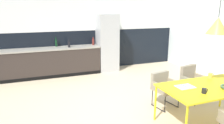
% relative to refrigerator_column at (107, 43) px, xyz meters
% --- Properties ---
extents(ground_plane, '(9.22, 9.22, 0.00)m').
position_rel_refrigerator_column_xyz_m(ground_plane, '(-0.73, -3.12, -0.95)').
color(ground_plane, beige).
extents(back_wall_splashback_dark, '(7.10, 0.12, 1.36)m').
position_rel_refrigerator_column_xyz_m(back_wall_splashback_dark, '(-0.73, 0.36, -0.27)').
color(back_wall_splashback_dark, black).
rests_on(back_wall_splashback_dark, ground).
extents(back_wall_panel_upper, '(7.10, 0.12, 1.36)m').
position_rel_refrigerator_column_xyz_m(back_wall_panel_upper, '(-0.73, 0.36, 1.09)').
color(back_wall_panel_upper, silver).
rests_on(back_wall_panel_upper, back_wall_splashback_dark).
extents(kitchen_counter, '(3.81, 0.63, 0.89)m').
position_rel_refrigerator_column_xyz_m(kitchen_counter, '(-2.24, -0.00, -0.50)').
color(kitchen_counter, '#322A26').
rests_on(kitchen_counter, ground).
extents(refrigerator_column, '(0.66, 0.60, 1.90)m').
position_rel_refrigerator_column_xyz_m(refrigerator_column, '(0.00, 0.00, 0.00)').
color(refrigerator_column, '#ADAFB2').
rests_on(refrigerator_column, ground).
extents(dining_table, '(1.71, 0.92, 0.73)m').
position_rel_refrigerator_column_xyz_m(dining_table, '(0.56, -3.91, -0.26)').
color(dining_table, yellow).
rests_on(dining_table, ground).
extents(armchair_corner_seat, '(0.57, 0.56, 0.80)m').
position_rel_refrigerator_column_xyz_m(armchair_corner_seat, '(1.02, -2.98, -0.44)').
color(armchair_corner_seat, gray).
rests_on(armchair_corner_seat, ground).
extents(armchair_near_window, '(0.56, 0.55, 0.73)m').
position_rel_refrigerator_column_xyz_m(armchair_near_window, '(0.25, -3.01, -0.47)').
color(armchair_near_window, gray).
rests_on(armchair_near_window, ground).
extents(open_book, '(0.31, 0.22, 0.02)m').
position_rel_refrigerator_column_xyz_m(open_book, '(0.13, -3.80, -0.22)').
color(open_book, white).
rests_on(open_book, dining_table).
extents(mug_white_ceramic, '(0.12, 0.08, 0.08)m').
position_rel_refrigerator_column_xyz_m(mug_white_ceramic, '(0.24, -4.13, -0.18)').
color(mug_white_ceramic, black).
rests_on(mug_white_ceramic, dining_table).
extents(mug_wide_latte, '(0.13, 0.08, 0.11)m').
position_rel_refrigerator_column_xyz_m(mug_wide_latte, '(0.91, -3.58, -0.17)').
color(mug_wide_latte, gold).
rests_on(mug_wide_latte, dining_table).
extents(bottle_vinegar_dark, '(0.08, 0.08, 0.27)m').
position_rel_refrigerator_column_xyz_m(bottle_vinegar_dark, '(-0.46, 0.10, 0.05)').
color(bottle_vinegar_dark, maroon).
rests_on(bottle_vinegar_dark, kitchen_counter).
extents(bottle_wine_green, '(0.07, 0.07, 0.25)m').
position_rel_refrigerator_column_xyz_m(bottle_wine_green, '(-1.30, -0.06, 0.04)').
color(bottle_wine_green, black).
rests_on(bottle_wine_green, kitchen_counter).
extents(bottle_spice_small, '(0.06, 0.06, 0.31)m').
position_rel_refrigerator_column_xyz_m(bottle_spice_small, '(-1.66, 0.22, 0.06)').
color(bottle_spice_small, '#0F3319').
rests_on(bottle_spice_small, kitchen_counter).
extents(pendant_lamp_over_table_near, '(0.34, 0.34, 1.02)m').
position_rel_refrigerator_column_xyz_m(pendant_lamp_over_table_near, '(0.56, -3.93, 0.84)').
color(pendant_lamp_over_table_near, black).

